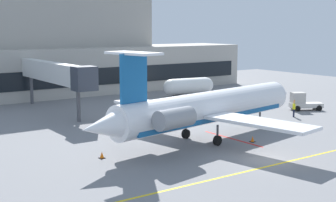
# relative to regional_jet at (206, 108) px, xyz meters

# --- Properties ---
(ground) EXTENTS (120.00, 120.00, 0.11)m
(ground) POSITION_rel_regional_jet_xyz_m (-0.22, -7.84, -3.15)
(ground) COLOR slate
(terminal_building) EXTENTS (79.73, 11.39, 21.24)m
(terminal_building) POSITION_rel_regional_jet_xyz_m (-2.69, 38.09, 3.95)
(terminal_building) COLOR #ADA89E
(terminal_building) RESTS_ON ground
(jet_bridge_west) EXTENTS (2.40, 19.53, 6.35)m
(jet_bridge_west) POSITION_rel_regional_jet_xyz_m (-5.79, 21.66, 1.86)
(jet_bridge_west) COLOR silver
(jet_bridge_west) RESTS_ON ground
(regional_jet) EXTENTS (28.17, 22.35, 8.62)m
(regional_jet) POSITION_rel_regional_jet_xyz_m (0.00, 0.00, 0.00)
(regional_jet) COLOR white
(regional_jet) RESTS_ON ground
(baggage_tug) EXTENTS (4.30, 3.27, 2.30)m
(baggage_tug) POSITION_rel_regional_jet_xyz_m (20.78, 5.74, -2.07)
(baggage_tug) COLOR silver
(baggage_tug) RESTS_ON ground
(belt_loader) EXTENTS (2.97, 4.18, 2.03)m
(belt_loader) POSITION_rel_regional_jet_xyz_m (4.45, 12.70, -2.17)
(belt_loader) COLOR silver
(belt_loader) RESTS_ON ground
(fuel_tank) EXTENTS (8.45, 3.23, 2.79)m
(fuel_tank) POSITION_rel_regional_jet_xyz_m (16.51, 24.10, -1.55)
(fuel_tank) COLOR white
(fuel_tank) RESTS_ON ground
(marshaller) EXTENTS (0.75, 0.53, 1.99)m
(marshaller) POSITION_rel_regional_jet_xyz_m (16.23, 3.28, -2.08)
(marshaller) COLOR #191E33
(marshaller) RESTS_ON ground
(safety_cone_alpha) EXTENTS (0.47, 0.47, 0.55)m
(safety_cone_alpha) POSITION_rel_regional_jet_xyz_m (3.24, 8.12, -2.85)
(safety_cone_alpha) COLOR orange
(safety_cone_alpha) RESTS_ON ground
(safety_cone_bravo) EXTENTS (0.47, 0.47, 0.55)m
(safety_cone_bravo) POSITION_rel_regional_jet_xyz_m (-10.74, 0.14, -2.85)
(safety_cone_bravo) COLOR orange
(safety_cone_bravo) RESTS_ON ground
(safety_cone_charlie) EXTENTS (0.47, 0.47, 0.55)m
(safety_cone_charlie) POSITION_rel_regional_jet_xyz_m (3.28, -2.87, -2.85)
(safety_cone_charlie) COLOR orange
(safety_cone_charlie) RESTS_ON ground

